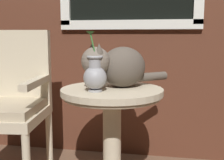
# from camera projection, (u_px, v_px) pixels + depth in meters

# --- Properties ---
(wicker_side_table) EXTENTS (0.60, 0.60, 0.64)m
(wicker_side_table) POSITION_uv_depth(u_px,v_px,m) (112.00, 124.00, 1.73)
(wicker_side_table) COLOR beige
(wicker_side_table) RESTS_ON ground_plane
(wicker_chair) EXTENTS (0.54, 0.53, 0.98)m
(wicker_chair) POSITION_uv_depth(u_px,v_px,m) (6.00, 99.00, 1.81)
(wicker_chair) COLOR beige
(wicker_chair) RESTS_ON ground_plane
(cat) EXTENTS (0.48, 0.42, 0.26)m
(cat) POSITION_uv_depth(u_px,v_px,m) (118.00, 66.00, 1.72)
(cat) COLOR brown
(cat) RESTS_ON wicker_side_table
(pewter_vase_with_ivy) EXTENTS (0.13, 0.13, 0.33)m
(pewter_vase_with_ivy) POSITION_uv_depth(u_px,v_px,m) (96.00, 74.00, 1.59)
(pewter_vase_with_ivy) COLOR #99999E
(pewter_vase_with_ivy) RESTS_ON wicker_side_table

